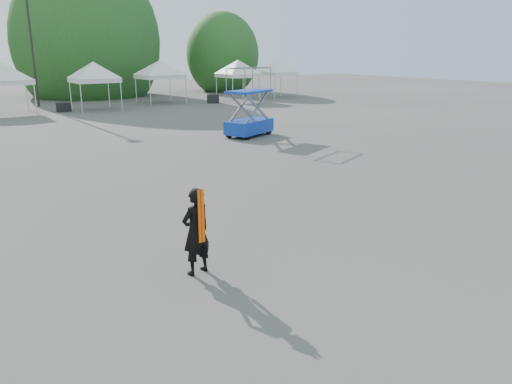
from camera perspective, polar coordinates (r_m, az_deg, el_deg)
ground at (r=10.61m, az=-6.17°, el=-6.85°), size 120.00×120.00×0.00m
light_pole_east at (r=41.42m, az=-24.43°, el=16.53°), size 0.60×0.25×9.80m
tree_mid_e at (r=49.58m, az=-18.75°, el=15.97°), size 5.12×5.12×7.79m
tree_far_e at (r=52.82m, az=-3.83°, el=15.37°), size 3.84×3.84×5.84m
tent_e at (r=37.23m, az=-27.04°, el=12.65°), size 4.59×4.59×3.88m
tent_f at (r=37.26m, az=-18.11°, el=13.56°), size 4.16×4.16×3.88m
tent_g at (r=40.96m, az=-10.98°, el=14.19°), size 4.49×4.49×3.88m
tent_h at (r=42.27m, az=-2.09°, el=14.50°), size 4.01×4.01×3.88m
tent_extra_8 at (r=45.60m, az=2.55°, el=14.59°), size 3.77×3.77×3.88m
man at (r=9.36m, az=-6.87°, el=-4.48°), size 0.69×0.53×1.68m
scissor_lift at (r=24.58m, az=-0.80°, el=10.23°), size 2.84×2.16×3.29m
crate_mid at (r=37.17m, az=-21.13°, el=9.03°), size 0.92×0.79×0.62m
crate_east at (r=40.67m, az=-4.94°, el=10.56°), size 1.04×0.92×0.67m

